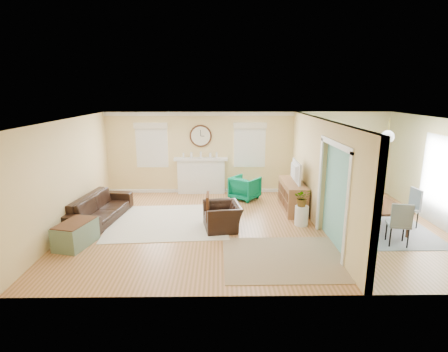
{
  "coord_description": "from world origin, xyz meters",
  "views": [
    {
      "loc": [
        -0.91,
        -8.03,
        3.25
      ],
      "look_at": [
        -0.8,
        0.3,
        1.2
      ],
      "focal_mm": 28.0,
      "sensor_mm": 36.0,
      "label": 1
    }
  ],
  "objects_px": {
    "eames_chair": "(222,216)",
    "credenza": "(292,196)",
    "dining_table": "(376,214)",
    "green_chair": "(245,188)",
    "sofa": "(101,208)"
  },
  "relations": [
    {
      "from": "eames_chair",
      "to": "credenza",
      "type": "distance_m",
      "value": 2.38
    },
    {
      "from": "dining_table",
      "to": "credenza",
      "type": "bearing_deg",
      "value": 54.07
    },
    {
      "from": "eames_chair",
      "to": "green_chair",
      "type": "bearing_deg",
      "value": 153.71
    },
    {
      "from": "green_chair",
      "to": "dining_table",
      "type": "xyz_separation_m",
      "value": [
        3.06,
        -2.21,
        -0.05
      ]
    },
    {
      "from": "green_chair",
      "to": "dining_table",
      "type": "height_order",
      "value": "green_chair"
    },
    {
      "from": "sofa",
      "to": "green_chair",
      "type": "distance_m",
      "value": 4.2
    },
    {
      "from": "sofa",
      "to": "credenza",
      "type": "distance_m",
      "value": 5.12
    },
    {
      "from": "dining_table",
      "to": "eames_chair",
      "type": "bearing_deg",
      "value": 89.75
    },
    {
      "from": "sofa",
      "to": "credenza",
      "type": "height_order",
      "value": "credenza"
    },
    {
      "from": "sofa",
      "to": "eames_chair",
      "type": "relative_size",
      "value": 2.35
    },
    {
      "from": "sofa",
      "to": "green_chair",
      "type": "relative_size",
      "value": 2.89
    },
    {
      "from": "credenza",
      "to": "dining_table",
      "type": "height_order",
      "value": "credenza"
    },
    {
      "from": "green_chair",
      "to": "credenza",
      "type": "bearing_deg",
      "value": 177.89
    },
    {
      "from": "green_chair",
      "to": "sofa",
      "type": "bearing_deg",
      "value": 61.48
    },
    {
      "from": "green_chair",
      "to": "dining_table",
      "type": "distance_m",
      "value": 3.78
    }
  ]
}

